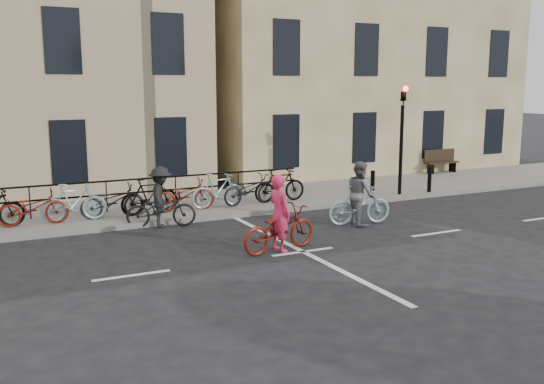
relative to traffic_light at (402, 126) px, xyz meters
name	(u,v)px	position (x,y,z in m)	size (l,w,h in m)	color
ground	(303,252)	(-6.20, -4.34, -2.45)	(120.00, 120.00, 0.00)	black
sidewalk	(82,216)	(-10.20, 1.66, -2.38)	(46.00, 4.00, 0.15)	slate
building_east	(336,34)	(2.80, 8.66, 3.70)	(14.00, 10.00, 12.00)	tan
traffic_light	(402,126)	(0.00, 0.00, 0.00)	(0.18, 0.30, 3.90)	black
bollard_east	(373,184)	(-1.20, -0.09, -1.85)	(0.14, 0.14, 0.90)	black
bollard_west	(429,179)	(1.20, -0.09, -1.85)	(0.14, 0.14, 0.90)	black
bench	(441,160)	(4.80, 3.39, -1.78)	(1.60, 0.41, 0.97)	black
parked_bikes	(130,198)	(-9.02, 0.70, -1.81)	(11.45, 1.23, 1.05)	black
cyclist_pink	(279,225)	(-6.65, -4.01, -1.83)	(2.13, 1.10, 1.81)	maroon
cyclist_grey	(360,199)	(-3.43, -2.61, -1.73)	(1.90, 0.96, 1.78)	#8CAEB8
cyclist_dark	(161,203)	(-8.44, -0.44, -1.80)	(1.98, 1.20, 1.66)	black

